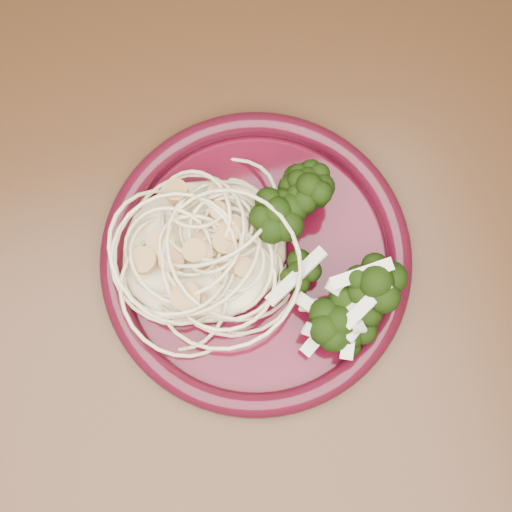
{
  "coord_description": "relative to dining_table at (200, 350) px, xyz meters",
  "views": [
    {
      "loc": [
        0.04,
        -0.07,
        1.31
      ],
      "look_at": [
        0.07,
        0.05,
        0.77
      ],
      "focal_mm": 50.0,
      "sensor_mm": 36.0,
      "label": 1
    }
  ],
  "objects": [
    {
      "name": "dinner_plate",
      "position": [
        0.07,
        0.05,
        0.11
      ],
      "size": [
        0.33,
        0.33,
        0.02
      ],
      "rotation": [
        0.0,
        0.0,
        -0.4
      ],
      "color": "#440815",
      "rests_on": "dining_table"
    },
    {
      "name": "spaghetti_pile",
      "position": [
        0.03,
        0.07,
        0.12
      ],
      "size": [
        0.17,
        0.16,
        0.03
      ],
      "primitive_type": "ellipsoid",
      "rotation": [
        0.0,
        0.0,
        -0.4
      ],
      "color": "beige",
      "rests_on": "dinner_plate"
    },
    {
      "name": "onion_garnish",
      "position": [
        0.11,
        0.03,
        0.16
      ],
      "size": [
        0.09,
        0.11,
        0.05
      ],
      "primitive_type": null,
      "rotation": [
        0.0,
        0.0,
        -0.4
      ],
      "color": "beige",
      "rests_on": "broccoli_pile"
    },
    {
      "name": "broccoli_pile",
      "position": [
        0.11,
        0.03,
        0.13
      ],
      "size": [
        0.14,
        0.17,
        0.05
      ],
      "primitive_type": "ellipsoid",
      "rotation": [
        0.0,
        0.0,
        -0.4
      ],
      "color": "black",
      "rests_on": "dinner_plate"
    },
    {
      "name": "scallop_cluster",
      "position": [
        0.03,
        0.07,
        0.15
      ],
      "size": [
        0.14,
        0.14,
        0.04
      ],
      "primitive_type": null,
      "rotation": [
        0.0,
        0.0,
        -0.4
      ],
      "color": "tan",
      "rests_on": "spaghetti_pile"
    },
    {
      "name": "dining_table",
      "position": [
        0.0,
        0.0,
        0.0
      ],
      "size": [
        1.2,
        0.8,
        0.75
      ],
      "color": "#472814",
      "rests_on": "ground"
    }
  ]
}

